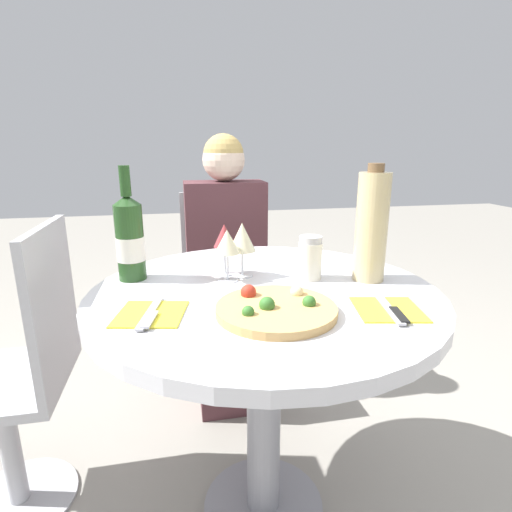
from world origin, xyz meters
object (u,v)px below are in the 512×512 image
at_px(pizza_large, 276,308).
at_px(tall_carafe, 372,227).
at_px(wine_bottle, 130,238).
at_px(dining_table, 264,334).
at_px(seated_diner, 228,283).
at_px(chair_behind_diner, 225,290).
at_px(chair_empty_side, 21,379).

xyz_separation_m(pizza_large, tall_carafe, (0.32, 0.18, 0.14)).
bearing_deg(wine_bottle, tall_carafe, -11.67).
xyz_separation_m(dining_table, seated_diner, (-0.01, 0.69, -0.09)).
distance_m(chair_behind_diner, pizza_large, 1.05).
height_order(dining_table, chair_behind_diner, chair_behind_diner).
xyz_separation_m(dining_table, wine_bottle, (-0.36, 0.15, 0.26)).
bearing_deg(pizza_large, dining_table, 86.20).
bearing_deg(chair_behind_diner, tall_carafe, 111.69).
relative_size(pizza_large, wine_bottle, 0.87).
bearing_deg(tall_carafe, seated_diner, 115.66).
bearing_deg(dining_table, chair_empty_side, 165.58).
bearing_deg(dining_table, seated_diner, 91.14).
bearing_deg(tall_carafe, chair_empty_side, 170.70).
height_order(chair_behind_diner, tall_carafe, tall_carafe).
height_order(seated_diner, chair_empty_side, seated_diner).
distance_m(dining_table, wine_bottle, 0.47).
bearing_deg(dining_table, wine_bottle, 156.79).
distance_m(pizza_large, wine_bottle, 0.49).
relative_size(dining_table, tall_carafe, 2.86).
bearing_deg(dining_table, pizza_large, -93.80).
relative_size(dining_table, seated_diner, 0.80).
relative_size(dining_table, pizza_large, 3.36).
xyz_separation_m(chair_empty_side, tall_carafe, (1.02, -0.17, 0.46)).
bearing_deg(pizza_large, tall_carafe, 29.82).
relative_size(chair_behind_diner, tall_carafe, 2.77).
distance_m(dining_table, pizza_large, 0.23).
height_order(chair_behind_diner, wine_bottle, wine_bottle).
bearing_deg(chair_behind_diner, dining_table, 90.95).
bearing_deg(seated_diner, dining_table, 91.14).
bearing_deg(chair_empty_side, seated_diner, -54.04).
bearing_deg(chair_empty_side, chair_behind_diner, -47.20).
relative_size(chair_behind_diner, pizza_large, 3.25).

